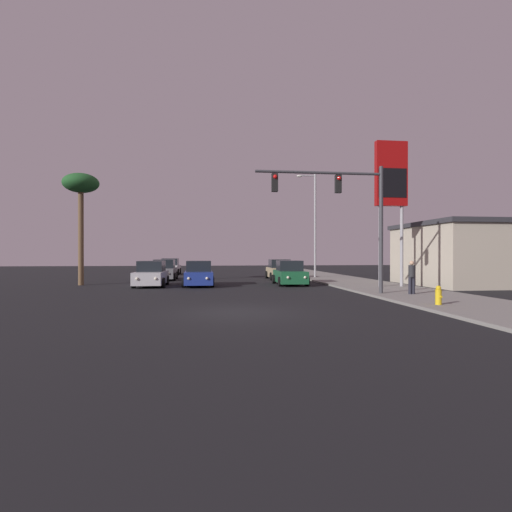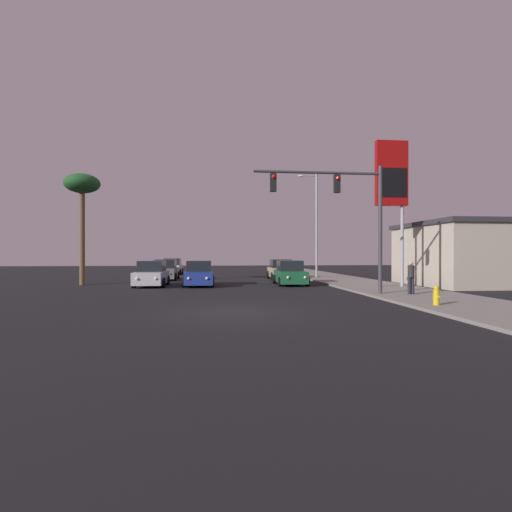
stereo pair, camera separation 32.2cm
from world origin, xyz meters
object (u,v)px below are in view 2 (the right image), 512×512
(traffic_light_mast, at_px, (345,203))
(palm_tree_near, at_px, (82,189))
(street_lamp, at_px, (315,220))
(car_tan, at_px, (281,270))
(car_silver, at_px, (152,275))
(car_white, at_px, (172,267))
(car_green, at_px, (290,274))
(car_grey, at_px, (166,271))
(gas_station_sign, at_px, (391,181))
(car_blue, at_px, (199,274))
(fire_hydrant, at_px, (436,296))
(pedestrian_on_sidewalk, at_px, (411,276))

(traffic_light_mast, height_order, palm_tree_near, palm_tree_near)
(street_lamp, bearing_deg, traffic_light_mast, -98.71)
(car_tan, height_order, car_silver, same)
(car_white, xyz_separation_m, palm_tree_near, (-4.74, -13.99, 5.87))
(street_lamp, bearing_deg, car_green, -117.62)
(car_white, relative_size, palm_tree_near, 0.56)
(car_silver, relative_size, street_lamp, 0.48)
(car_silver, bearing_deg, traffic_light_mast, 146.17)
(car_green, height_order, car_silver, same)
(traffic_light_mast, bearing_deg, car_grey, 126.79)
(car_grey, relative_size, street_lamp, 0.48)
(gas_station_sign, bearing_deg, traffic_light_mast, -136.89)
(car_grey, bearing_deg, car_blue, 114.04)
(car_white, distance_m, traffic_light_mast, 25.80)
(car_grey, relative_size, car_blue, 1.00)
(car_tan, relative_size, gas_station_sign, 0.48)
(car_blue, distance_m, traffic_light_mast, 11.33)
(car_silver, relative_size, fire_hydrant, 5.70)
(car_silver, height_order, fire_hydrant, car_silver)
(fire_hydrant, bearing_deg, car_tan, 99.18)
(car_blue, distance_m, palm_tree_near, 10.07)
(street_lamp, bearing_deg, car_blue, -144.40)
(car_blue, xyz_separation_m, car_white, (-3.29, 15.62, 0.00))
(street_lamp, height_order, palm_tree_near, street_lamp)
(car_tan, bearing_deg, gas_station_sign, 118.91)
(car_grey, height_order, pedestrian_on_sidewalk, pedestrian_on_sidewalk)
(car_tan, distance_m, car_green, 6.23)
(car_silver, bearing_deg, car_blue, -179.91)
(traffic_light_mast, xyz_separation_m, palm_tree_near, (-15.61, 9.07, 1.94))
(car_green, relative_size, pedestrian_on_sidewalk, 2.60)
(car_blue, xyz_separation_m, traffic_light_mast, (7.59, -7.44, 3.93))
(car_green, relative_size, car_blue, 1.00)
(street_lamp, bearing_deg, car_grey, -178.38)
(car_grey, xyz_separation_m, gas_station_sign, (14.87, -10.05, 5.86))
(car_grey, distance_m, gas_station_sign, 18.88)
(car_white, bearing_deg, gas_station_sign, 129.90)
(car_silver, xyz_separation_m, fire_hydrant, (12.79, -12.21, -0.27))
(car_tan, distance_m, car_grey, 9.64)
(car_white, distance_m, street_lamp, 16.26)
(fire_hydrant, bearing_deg, car_blue, 128.57)
(palm_tree_near, bearing_deg, fire_hydrant, -37.87)
(car_grey, bearing_deg, car_green, 145.31)
(car_green, relative_size, gas_station_sign, 0.48)
(car_green, relative_size, street_lamp, 0.48)
(car_silver, xyz_separation_m, traffic_light_mast, (10.69, -7.51, 3.93))
(car_silver, xyz_separation_m, pedestrian_on_sidewalk, (13.89, -8.07, 0.27))
(street_lamp, height_order, gas_station_sign, same)
(pedestrian_on_sidewalk, bearing_deg, fire_hydrant, -104.92)
(car_grey, relative_size, car_green, 0.99)
(car_silver, height_order, gas_station_sign, gas_station_sign)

